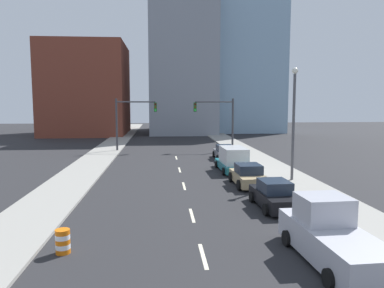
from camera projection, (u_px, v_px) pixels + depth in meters
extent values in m
cube|color=gray|center=(113.00, 145.00, 50.61)|extent=(3.50, 92.77, 0.15)
cube|color=gray|center=(231.00, 144.00, 51.94)|extent=(3.50, 92.77, 0.15)
cube|color=beige|center=(203.00, 256.00, 14.25)|extent=(0.16, 2.40, 0.01)
cube|color=beige|center=(192.00, 215.00, 19.35)|extent=(0.16, 2.40, 0.01)
cube|color=beige|center=(184.00, 186.00, 26.09)|extent=(0.16, 2.40, 0.01)
cube|color=beige|center=(180.00, 170.00, 32.28)|extent=(0.16, 2.40, 0.01)
cube|color=beige|center=(176.00, 158.00, 39.28)|extent=(0.16, 2.40, 0.01)
cube|color=brown|center=(87.00, 90.00, 67.42)|extent=(14.00, 16.00, 16.06)
cube|color=gray|center=(181.00, 60.00, 72.14)|extent=(12.00, 20.00, 27.61)
cube|color=#8CADC6|center=(242.00, 61.00, 77.10)|extent=(13.00, 20.00, 28.68)
cylinder|color=#38383D|center=(117.00, 125.00, 44.06)|extent=(0.24, 0.24, 6.25)
cylinder|color=#38383D|center=(136.00, 102.00, 43.94)|extent=(4.58, 0.16, 0.16)
cube|color=#194C1E|center=(155.00, 107.00, 44.20)|extent=(0.34, 0.32, 1.10)
cylinder|color=#4C0C0C|center=(155.00, 104.00, 43.99)|extent=(0.22, 0.04, 0.22)
cylinder|color=#593F0C|center=(155.00, 107.00, 44.03)|extent=(0.22, 0.04, 0.22)
cylinder|color=#26E53F|center=(155.00, 110.00, 44.07)|extent=(0.22, 0.04, 0.22)
cylinder|color=#38383D|center=(233.00, 124.00, 45.19)|extent=(0.24, 0.24, 6.25)
cylinder|color=#38383D|center=(214.00, 102.00, 44.70)|extent=(4.58, 0.16, 0.16)
cube|color=#194C1E|center=(195.00, 107.00, 44.58)|extent=(0.34, 0.32, 1.10)
cylinder|color=#4C0C0C|center=(195.00, 104.00, 44.38)|extent=(0.22, 0.04, 0.22)
cylinder|color=#593F0C|center=(195.00, 107.00, 44.42)|extent=(0.22, 0.04, 0.22)
cylinder|color=#26E53F|center=(195.00, 110.00, 44.45)|extent=(0.22, 0.04, 0.22)
cylinder|color=orange|center=(63.00, 251.00, 14.49)|extent=(0.56, 0.56, 0.19)
cylinder|color=white|center=(63.00, 246.00, 14.47)|extent=(0.56, 0.56, 0.19)
cylinder|color=orange|center=(63.00, 241.00, 14.45)|extent=(0.56, 0.56, 0.19)
cylinder|color=white|center=(63.00, 237.00, 14.43)|extent=(0.56, 0.56, 0.19)
cylinder|color=orange|center=(62.00, 232.00, 14.41)|extent=(0.56, 0.56, 0.19)
cylinder|color=#4C4C51|center=(293.00, 129.00, 27.13)|extent=(0.20, 0.20, 7.84)
sphere|color=white|center=(295.00, 71.00, 26.67)|extent=(0.44, 0.44, 0.44)
cube|color=#B2B2BC|center=(333.00, 244.00, 13.57)|extent=(2.31, 5.78, 1.08)
cube|color=#B2B2BC|center=(323.00, 209.00, 14.30)|extent=(1.88, 1.79, 1.03)
cylinder|color=black|center=(287.00, 238.00, 15.23)|extent=(0.25, 0.64, 0.64)
cylinder|color=black|center=(336.00, 236.00, 15.49)|extent=(0.25, 0.64, 0.64)
cylinder|color=black|center=(329.00, 279.00, 11.74)|extent=(0.25, 0.64, 0.64)
cube|color=black|center=(274.00, 198.00, 20.66)|extent=(1.89, 4.28, 0.73)
cube|color=#1E2838|center=(275.00, 186.00, 20.59)|extent=(1.59, 1.95, 0.65)
cylinder|color=black|center=(252.00, 197.00, 21.87)|extent=(0.24, 0.63, 0.62)
cylinder|color=black|center=(281.00, 196.00, 22.09)|extent=(0.24, 0.63, 0.62)
cylinder|color=black|center=(266.00, 210.00, 19.29)|extent=(0.24, 0.63, 0.62)
cylinder|color=black|center=(299.00, 208.00, 19.51)|extent=(0.24, 0.63, 0.62)
cube|color=tan|center=(248.00, 178.00, 26.18)|extent=(1.95, 4.35, 0.69)
cube|color=#1E2838|center=(248.00, 169.00, 26.10)|extent=(1.67, 1.97, 0.64)
cylinder|color=black|center=(231.00, 177.00, 27.42)|extent=(0.23, 0.71, 0.71)
cylinder|color=black|center=(256.00, 177.00, 27.62)|extent=(0.23, 0.71, 0.71)
cylinder|color=black|center=(239.00, 185.00, 24.78)|extent=(0.23, 0.71, 0.71)
cylinder|color=black|center=(267.00, 184.00, 24.97)|extent=(0.23, 0.71, 0.71)
cube|color=#196B75|center=(233.00, 166.00, 31.76)|extent=(2.29, 5.59, 0.55)
cube|color=silver|center=(234.00, 155.00, 31.38)|extent=(1.97, 3.48, 1.33)
cylinder|color=black|center=(216.00, 164.00, 33.35)|extent=(0.24, 0.61, 0.61)
cylinder|color=black|center=(241.00, 164.00, 33.59)|extent=(0.24, 0.61, 0.61)
cylinder|color=black|center=(224.00, 171.00, 29.96)|extent=(0.24, 0.61, 0.61)
cylinder|color=black|center=(251.00, 171.00, 30.19)|extent=(0.24, 0.61, 0.61)
cube|color=slate|center=(225.00, 154.00, 38.41)|extent=(1.79, 4.49, 0.66)
cube|color=#1E2838|center=(225.00, 148.00, 38.34)|extent=(1.57, 2.02, 0.60)
cylinder|color=black|center=(214.00, 154.00, 39.74)|extent=(0.22, 0.63, 0.63)
cylinder|color=black|center=(231.00, 154.00, 39.88)|extent=(0.22, 0.63, 0.63)
cylinder|color=black|center=(218.00, 158.00, 36.98)|extent=(0.22, 0.63, 0.63)
cylinder|color=black|center=(236.00, 158.00, 37.12)|extent=(0.22, 0.63, 0.63)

